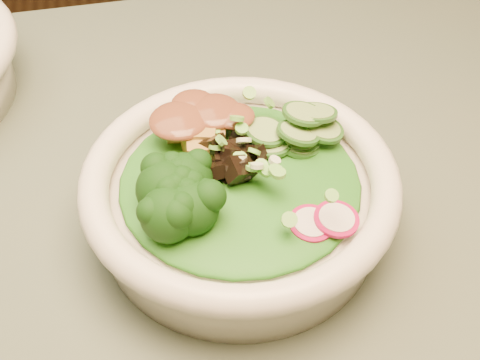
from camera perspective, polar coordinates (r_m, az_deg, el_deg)
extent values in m
cube|color=#4B5647|center=(0.53, 2.70, -7.41)|extent=(1.20, 0.80, 0.03)
cylinder|color=silver|center=(0.52, 0.00, -2.34)|extent=(0.21, 0.21, 0.05)
torus|color=silver|center=(0.50, 0.00, 0.01)|extent=(0.24, 0.24, 0.02)
ellipsoid|color=#1B5E13|center=(0.49, 0.00, 0.08)|extent=(0.18, 0.18, 0.02)
ellipsoid|color=brown|center=(0.51, -3.87, 5.27)|extent=(0.06, 0.05, 0.01)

